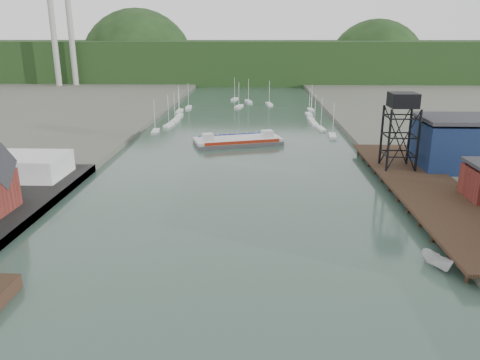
{
  "coord_description": "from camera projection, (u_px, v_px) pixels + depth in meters",
  "views": [
    {
      "loc": [
        4.48,
        -40.98,
        29.54
      ],
      "look_at": [
        1.55,
        41.35,
        4.0
      ],
      "focal_mm": 35.0,
      "sensor_mm": 36.0,
      "label": 1
    }
  ],
  "objects": [
    {
      "name": "motorboat",
      "position": [
        437.0,
        261.0,
        61.75
      ],
      "size": [
        3.79,
        5.5,
        1.99
      ],
      "primitive_type": "imported",
      "rotation": [
        0.0,
        0.0,
        0.4
      ],
      "color": "silver",
      "rests_on": "ground"
    },
    {
      "name": "smokestacks",
      "position": [
        62.0,
        34.0,
        264.66
      ],
      "size": [
        11.2,
        8.2,
        60.0
      ],
      "color": "#9A9A95",
      "rests_on": "ground"
    },
    {
      "name": "lift_tower",
      "position": [
        403.0,
        105.0,
        97.56
      ],
      "size": [
        6.5,
        6.5,
        16.0
      ],
      "color": "black",
      "rests_on": "east_pier"
    },
    {
      "name": "distant_hills",
      "position": [
        245.0,
        63.0,
        332.73
      ],
      "size": [
        500.0,
        120.0,
        80.0
      ],
      "color": "black",
      "rests_on": "ground"
    },
    {
      "name": "chain_ferry",
      "position": [
        238.0,
        141.0,
        132.42
      ],
      "size": [
        26.01,
        16.51,
        3.49
      ],
      "rotation": [
        0.0,
        0.0,
        0.3
      ],
      "color": "#555558",
      "rests_on": "ground"
    },
    {
      "name": "white_shed",
      "position": [
        20.0,
        166.0,
        96.1
      ],
      "size": [
        18.0,
        12.0,
        4.5
      ],
      "primitive_type": "cube",
      "color": "silver",
      "rests_on": "west_quay"
    },
    {
      "name": "marina_sailboats",
      "position": [
        245.0,
        115.0,
        180.08
      ],
      "size": [
        57.71,
        92.65,
        0.9
      ],
      "color": "silver",
      "rests_on": "ground"
    },
    {
      "name": "blue_shed",
      "position": [
        466.0,
        144.0,
        101.5
      ],
      "size": [
        20.5,
        14.5,
        11.3
      ],
      "color": "#0C1736",
      "rests_on": "east_land"
    },
    {
      "name": "east_pier",
      "position": [
        426.0,
        187.0,
        89.15
      ],
      "size": [
        14.0,
        70.0,
        2.45
      ],
      "color": "black",
      "rests_on": "ground"
    },
    {
      "name": "ground",
      "position": [
        211.0,
        336.0,
        48.02
      ],
      "size": [
        600.0,
        600.0,
        0.0
      ],
      "primitive_type": "plane",
      "color": "#2C453E",
      "rests_on": "ground"
    }
  ]
}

